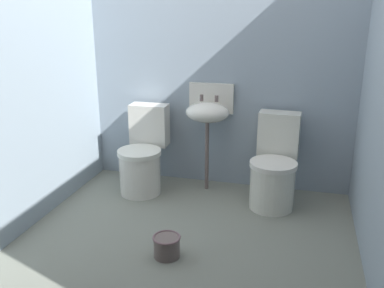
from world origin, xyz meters
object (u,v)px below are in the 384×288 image
toilet_left (143,157)px  sink (208,111)px  bucket (167,246)px  toilet_right (274,169)px

toilet_left → sink: (0.58, 0.19, 0.43)m
bucket → toilet_right: bearing=58.3°
sink → bucket: size_ratio=4.99×
toilet_right → sink: bearing=-13.8°
toilet_left → toilet_right: bearing=179.0°
toilet_left → sink: sink is taller
toilet_right → sink: sink is taller
toilet_right → bucket: size_ratio=3.93×
toilet_right → bucket: toilet_right is taller
toilet_left → bucket: 1.21m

